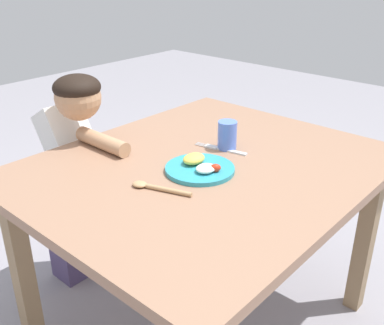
{
  "coord_description": "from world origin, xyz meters",
  "views": [
    {
      "loc": [
        -1.03,
        -0.86,
        1.32
      ],
      "look_at": [
        -0.06,
        0.01,
        0.72
      ],
      "focal_mm": 42.13,
      "sensor_mm": 36.0,
      "label": 1
    }
  ],
  "objects_px": {
    "fork": "(222,149)",
    "drinking_cup": "(227,135)",
    "spoon": "(154,187)",
    "plate": "(200,167)",
    "person": "(73,172)"
  },
  "relations": [
    {
      "from": "drinking_cup",
      "to": "person",
      "type": "relative_size",
      "value": 0.11
    },
    {
      "from": "fork",
      "to": "person",
      "type": "relative_size",
      "value": 0.21
    },
    {
      "from": "drinking_cup",
      "to": "plate",
      "type": "bearing_deg",
      "value": -166.55
    },
    {
      "from": "spoon",
      "to": "drinking_cup",
      "type": "distance_m",
      "value": 0.39
    },
    {
      "from": "plate",
      "to": "spoon",
      "type": "distance_m",
      "value": 0.18
    },
    {
      "from": "spoon",
      "to": "drinking_cup",
      "type": "bearing_deg",
      "value": -104.68
    },
    {
      "from": "drinking_cup",
      "to": "person",
      "type": "distance_m",
      "value": 0.65
    },
    {
      "from": "plate",
      "to": "spoon",
      "type": "height_order",
      "value": "plate"
    },
    {
      "from": "plate",
      "to": "person",
      "type": "bearing_deg",
      "value": 98.8
    },
    {
      "from": "spoon",
      "to": "drinking_cup",
      "type": "height_order",
      "value": "drinking_cup"
    },
    {
      "from": "plate",
      "to": "person",
      "type": "relative_size",
      "value": 0.24
    },
    {
      "from": "fork",
      "to": "drinking_cup",
      "type": "xyz_separation_m",
      "value": [
        0.02,
        -0.0,
        0.05
      ]
    },
    {
      "from": "spoon",
      "to": "person",
      "type": "relative_size",
      "value": 0.2
    },
    {
      "from": "person",
      "to": "spoon",
      "type": "bearing_deg",
      "value": 80.82
    },
    {
      "from": "spoon",
      "to": "plate",
      "type": "bearing_deg",
      "value": -114.83
    }
  ]
}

